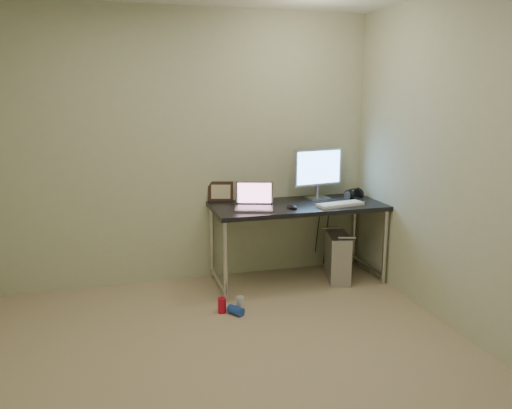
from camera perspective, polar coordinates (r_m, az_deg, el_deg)
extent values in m
plane|color=tan|center=(3.39, -2.65, -18.48)|extent=(3.50, 3.50, 0.00)
cube|color=beige|center=(4.66, -7.81, 6.26)|extent=(3.50, 0.02, 2.50)
cube|color=beige|center=(3.75, 24.22, 3.83)|extent=(0.02, 3.50, 2.50)
cube|color=black|center=(4.64, 4.76, -0.20)|extent=(1.59, 0.70, 0.04)
cylinder|color=silver|center=(4.25, -3.49, -6.62)|extent=(0.04, 0.04, 0.71)
cylinder|color=silver|center=(4.82, -5.08, -4.32)|extent=(0.04, 0.04, 0.71)
cylinder|color=silver|center=(4.79, 14.51, -4.81)|extent=(0.04, 0.04, 0.71)
cylinder|color=silver|center=(5.30, 11.18, -2.97)|extent=(0.04, 0.04, 0.71)
cylinder|color=silver|center=(4.63, -4.28, -8.64)|extent=(0.04, 0.62, 0.04)
cylinder|color=silver|center=(5.13, 12.61, -6.79)|extent=(0.04, 0.62, 0.04)
cube|color=#B2B2B7|center=(4.85, 9.30, -5.95)|extent=(0.29, 0.46, 0.45)
cylinder|color=#B2B1B9|center=(4.63, 10.35, -3.76)|extent=(0.16, 0.06, 0.02)
cylinder|color=#B2B1B9|center=(4.94, 8.52, -2.66)|extent=(0.16, 0.06, 0.02)
cylinder|color=black|center=(5.11, 7.09, -2.88)|extent=(0.01, 0.16, 0.69)
cylinder|color=black|center=(5.13, 8.09, -3.07)|extent=(0.02, 0.11, 0.71)
cylinder|color=red|center=(4.15, -3.91, -11.43)|extent=(0.09, 0.09, 0.13)
cylinder|color=silver|center=(4.18, -1.81, -11.24)|extent=(0.07, 0.07, 0.12)
cylinder|color=#1E43B1|center=(4.12, -2.32, -12.01)|extent=(0.13, 0.15, 0.07)
cube|color=#B2B1B9|center=(4.39, -0.24, -0.49)|extent=(0.39, 0.33, 0.02)
cube|color=gray|center=(4.39, -0.24, -0.36)|extent=(0.34, 0.28, 0.00)
cube|color=#95959D|center=(4.50, -0.18, 1.33)|extent=(0.34, 0.15, 0.22)
cube|color=#855068|center=(4.49, -0.15, 1.31)|extent=(0.30, 0.13, 0.19)
cube|color=#B2B1B9|center=(4.90, 7.07, 0.76)|extent=(0.23, 0.19, 0.02)
cylinder|color=#B2B1B9|center=(4.91, 7.00, 1.54)|extent=(0.03, 0.03, 0.11)
cube|color=#B2B1B9|center=(4.86, 7.12, 4.26)|extent=(0.52, 0.12, 0.36)
cube|color=#5B97DF|center=(4.84, 7.22, 4.23)|extent=(0.47, 0.09, 0.31)
cube|color=white|center=(4.61, 9.61, 0.01)|extent=(0.46, 0.22, 0.03)
ellipsoid|color=black|center=(4.77, 11.91, 0.43)|extent=(0.08, 0.13, 0.04)
ellipsoid|color=black|center=(4.45, 4.16, -0.19)|extent=(0.10, 0.14, 0.04)
cylinder|color=black|center=(4.97, 10.46, 1.07)|extent=(0.07, 0.11, 0.11)
cylinder|color=black|center=(5.03, 11.76, 1.14)|extent=(0.07, 0.11, 0.11)
cube|color=black|center=(4.99, 11.14, 1.75)|extent=(0.14, 0.06, 0.01)
cube|color=black|center=(4.73, -4.07, 1.49)|extent=(0.25, 0.13, 0.19)
cylinder|color=silver|center=(4.75, -0.46, 0.90)|extent=(0.01, 0.01, 0.08)
cylinder|color=white|center=(4.74, -0.46, 1.51)|extent=(0.04, 0.04, 0.04)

